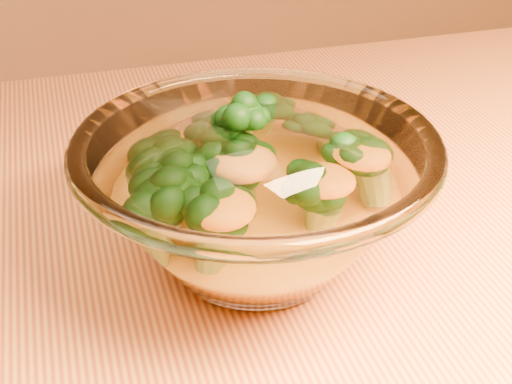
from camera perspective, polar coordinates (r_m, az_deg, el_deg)
The scene contains 4 objects.
table at distance 0.56m, azimuth 4.77°, elevation -13.89°, with size 1.20×0.80×0.75m.
glass_bowl at distance 0.47m, azimuth 0.00°, elevation -0.53°, with size 0.24×0.24×0.10m.
cheese_sauce at distance 0.48m, azimuth 0.00°, elevation -2.76°, with size 0.14×0.14×0.04m, color orange.
broccoli_heap at distance 0.46m, azimuth -1.08°, elevation 1.52°, with size 0.16×0.15×0.08m.
Camera 1 is at (-0.15, -0.36, 1.05)m, focal length 50.00 mm.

